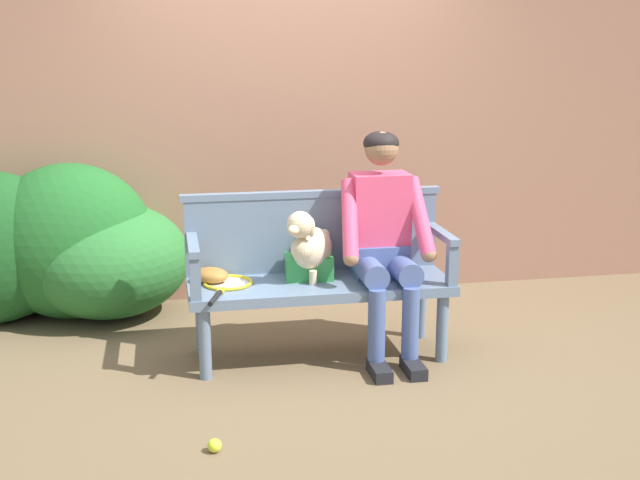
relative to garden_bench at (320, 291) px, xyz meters
name	(u,v)px	position (x,y,z in m)	size (l,w,h in m)	color
ground_plane	(320,356)	(0.00, 0.00, -0.41)	(40.00, 40.00, 0.00)	brown
brick_garden_fence	(284,106)	(0.00, 1.42, 0.97)	(8.00, 0.30, 2.76)	#936651
hedge_bush_mid_right	(71,242)	(-1.51, 1.02, 0.12)	(1.10, 0.84, 1.06)	#1E5B23
hedge_bush_mid_left	(108,260)	(-1.28, 1.02, -0.02)	(1.11, 1.07, 0.79)	#286B2D
garden_bench	(320,291)	(0.00, 0.00, 0.00)	(1.55, 0.53, 0.47)	slate
bench_backrest	(313,230)	(0.00, 0.24, 0.32)	(1.59, 0.06, 0.50)	slate
bench_armrest_left_end	(194,258)	(-0.73, -0.09, 0.27)	(0.06, 0.53, 0.28)	slate
bench_armrest_right_end	(445,246)	(0.73, -0.09, 0.27)	(0.06, 0.53, 0.28)	slate
person_seated	(383,235)	(0.37, -0.02, 0.33)	(0.56, 0.67, 1.34)	black
dog_on_bench	(309,245)	(-0.06, 0.02, 0.28)	(0.36, 0.41, 0.44)	beige
tennis_racket	(227,284)	(-0.55, 0.01, 0.07)	(0.36, 0.58, 0.03)	yellow
baseball_glove	(211,275)	(-0.63, 0.09, 0.11)	(0.22, 0.17, 0.09)	#9E6B2D
sports_bag	(309,267)	(-0.05, 0.08, 0.13)	(0.28, 0.20, 0.14)	#2D8E42
tennis_ball	(215,445)	(-0.70, -1.07, -0.38)	(0.07, 0.07, 0.07)	#CCDB33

